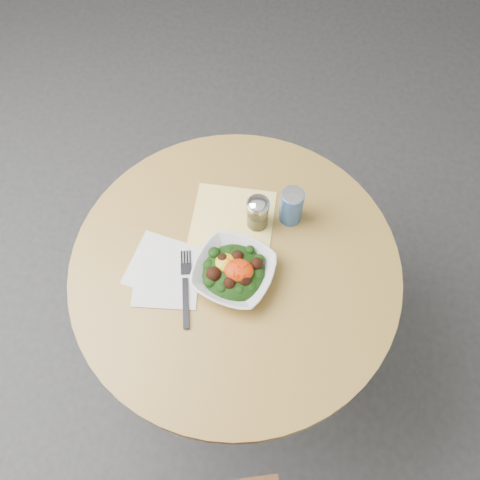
{
  "coord_description": "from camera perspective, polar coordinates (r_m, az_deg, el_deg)",
  "views": [
    {
      "loc": [
        0.1,
        -0.6,
        2.06
      ],
      "look_at": [
        0.01,
        0.05,
        0.81
      ],
      "focal_mm": 40.0,
      "sensor_mm": 36.0,
      "label": 1
    }
  ],
  "objects": [
    {
      "name": "spice_shaker",
      "position": [
        1.46,
        1.89,
        2.93
      ],
      "size": [
        0.06,
        0.06,
        0.11
      ],
      "color": "silver",
      "rests_on": "table"
    },
    {
      "name": "salad_bowl",
      "position": [
        1.41,
        -0.66,
        -3.43
      ],
      "size": [
        0.26,
        0.26,
        0.08
      ],
      "color": "silver",
      "rests_on": "table"
    },
    {
      "name": "cloth_napkin",
      "position": [
        1.51,
        -0.76,
        2.31
      ],
      "size": [
        0.23,
        0.21,
        0.0
      ],
      "primitive_type": "cube",
      "rotation": [
        0.0,
        0.0,
        -0.0
      ],
      "color": "yellow",
      "rests_on": "table"
    },
    {
      "name": "paper_napkins",
      "position": [
        1.45,
        -8.06,
        -3.4
      ],
      "size": [
        0.21,
        0.23,
        0.0
      ],
      "color": "silver",
      "rests_on": "table"
    },
    {
      "name": "fork",
      "position": [
        1.42,
        -5.81,
        -4.87
      ],
      "size": [
        0.06,
        0.22,
        0.0
      ],
      "color": "black",
      "rests_on": "table"
    },
    {
      "name": "table",
      "position": [
        1.63,
        -0.47,
        -5.74
      ],
      "size": [
        0.9,
        0.9,
        0.75
      ],
      "color": "black",
      "rests_on": "ground"
    },
    {
      "name": "ground",
      "position": [
        2.15,
        -0.36,
        -11.27
      ],
      "size": [
        6.0,
        6.0,
        0.0
      ],
      "primitive_type": "plane",
      "color": "#2E2E31",
      "rests_on": "ground"
    },
    {
      "name": "beverage_can",
      "position": [
        1.47,
        5.52,
        3.62
      ],
      "size": [
        0.06,
        0.06,
        0.12
      ],
      "color": "#0D3297",
      "rests_on": "table"
    }
  ]
}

